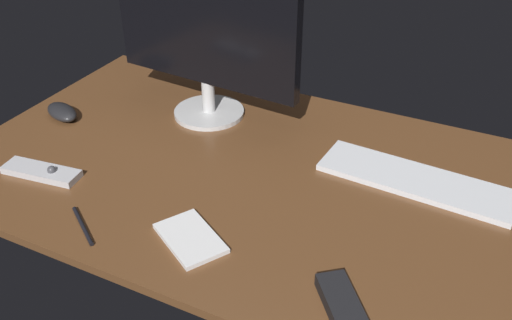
% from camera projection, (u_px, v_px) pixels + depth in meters
% --- Properties ---
extents(desk, '(1.40, 0.84, 0.02)m').
position_uv_depth(desk, '(255.00, 175.00, 1.35)').
color(desk, brown).
rests_on(desk, ground).
extents(monitor, '(0.53, 0.19, 0.44)m').
position_uv_depth(monitor, '(205.00, 28.00, 1.44)').
color(monitor, silver).
rests_on(monitor, desk).
extents(keyboard, '(0.44, 0.16, 0.01)m').
position_uv_depth(keyboard, '(416.00, 180.00, 1.30)').
color(keyboard, silver).
rests_on(keyboard, desk).
extents(computer_mouse, '(0.13, 0.10, 0.04)m').
position_uv_depth(computer_mouse, '(61.00, 113.00, 1.55)').
color(computer_mouse, black).
rests_on(computer_mouse, desk).
extents(media_remote, '(0.19, 0.08, 0.03)m').
position_uv_depth(media_remote, '(42.00, 172.00, 1.33)').
color(media_remote, '#B7B7BC').
rests_on(media_remote, desk).
extents(tv_remote, '(0.15, 0.16, 0.03)m').
position_uv_depth(tv_remote, '(345.00, 311.00, 0.97)').
color(tv_remote, black).
rests_on(tv_remote, desk).
extents(notepad, '(0.18, 0.16, 0.01)m').
position_uv_depth(notepad, '(190.00, 238.00, 1.14)').
color(notepad, silver).
rests_on(notepad, desk).
extents(pen, '(0.11, 0.08, 0.01)m').
position_uv_depth(pen, '(83.00, 226.00, 1.17)').
color(pen, black).
rests_on(pen, desk).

